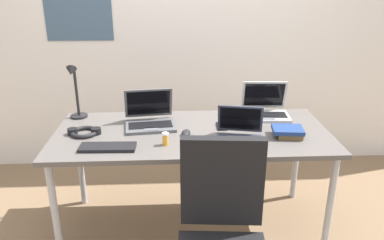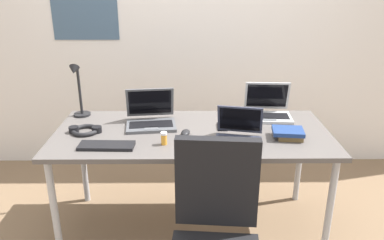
{
  "view_description": "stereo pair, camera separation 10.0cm",
  "coord_description": "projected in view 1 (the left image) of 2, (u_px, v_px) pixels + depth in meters",
  "views": [
    {
      "loc": [
        -0.12,
        -2.32,
        1.72
      ],
      "look_at": [
        0.0,
        0.0,
        0.82
      ],
      "focal_mm": 35.87,
      "sensor_mm": 36.0,
      "label": 1
    },
    {
      "loc": [
        -0.02,
        -2.32,
        1.72
      ],
      "look_at": [
        0.0,
        0.0,
        0.82
      ],
      "focal_mm": 35.87,
      "sensor_mm": 36.0,
      "label": 2
    }
  ],
  "objects": [
    {
      "name": "headphones",
      "position": [
        84.0,
        132.0,
        2.47
      ],
      "size": [
        0.21,
        0.18,
        0.04
      ],
      "color": "black",
      "rests_on": "desk"
    },
    {
      "name": "laptop_back_right",
      "position": [
        266.0,
        109.0,
        2.78
      ],
      "size": [
        0.34,
        0.3,
        0.24
      ],
      "color": "#B7BABC",
      "rests_on": "desk"
    },
    {
      "name": "external_keyboard",
      "position": [
        108.0,
        147.0,
        2.27
      ],
      "size": [
        0.33,
        0.13,
        0.02
      ],
      "primitive_type": "cube",
      "rotation": [
        0.0,
        0.0,
        -0.03
      ],
      "color": "black",
      "rests_on": "desk"
    },
    {
      "name": "computer_mouse",
      "position": [
        186.0,
        133.0,
        2.45
      ],
      "size": [
        0.07,
        0.1,
        0.03
      ],
      "primitive_type": "ellipsoid",
      "rotation": [
        0.0,
        0.0,
        -0.19
      ],
      "color": "black",
      "rests_on": "desk"
    },
    {
      "name": "book_stack",
      "position": [
        289.0,
        132.0,
        2.43
      ],
      "size": [
        0.21,
        0.17,
        0.06
      ],
      "color": "brown",
      "rests_on": "desk"
    },
    {
      "name": "pill_bottle",
      "position": [
        165.0,
        139.0,
        2.31
      ],
      "size": [
        0.04,
        0.04,
        0.08
      ],
      "color": "gold",
      "rests_on": "desk"
    },
    {
      "name": "desk_lamp",
      "position": [
        75.0,
        92.0,
        2.67
      ],
      "size": [
        0.12,
        0.18,
        0.4
      ],
      "color": "black",
      "rests_on": "desk"
    },
    {
      "name": "cell_phone",
      "position": [
        221.0,
        126.0,
        2.59
      ],
      "size": [
        0.07,
        0.14,
        0.01
      ],
      "primitive_type": "cube",
      "rotation": [
        0.0,
        0.0,
        -0.02
      ],
      "color": "black",
      "rests_on": "desk"
    },
    {
      "name": "laptop_far_corner",
      "position": [
        239.0,
        134.0,
        2.36
      ],
      "size": [
        0.33,
        0.31,
        0.21
      ],
      "color": "#33384C",
      "rests_on": "desk"
    },
    {
      "name": "wall_back",
      "position": [
        185.0,
        23.0,
        3.34
      ],
      "size": [
        6.0,
        0.13,
        2.6
      ],
      "color": "silver",
      "rests_on": "ground_plane"
    },
    {
      "name": "ground_plane",
      "position": [
        192.0,
        225.0,
        2.78
      ],
      "size": [
        12.0,
        12.0,
        0.0
      ],
      "primitive_type": "plane",
      "color": "#7A6047"
    },
    {
      "name": "desk",
      "position": [
        192.0,
        139.0,
        2.54
      ],
      "size": [
        1.8,
        0.8,
        0.74
      ],
      "color": "#595451",
      "rests_on": "ground_plane"
    },
    {
      "name": "laptop_near_mouse",
      "position": [
        150.0,
        119.0,
        2.6
      ],
      "size": [
        0.36,
        0.33,
        0.24
      ],
      "color": "#515459",
      "rests_on": "desk"
    }
  ]
}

